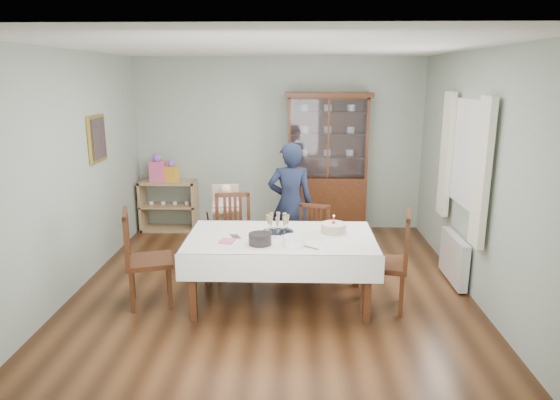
{
  "coord_description": "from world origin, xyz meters",
  "views": [
    {
      "loc": [
        0.25,
        -5.36,
        2.42
      ],
      "look_at": [
        0.09,
        0.2,
        1.03
      ],
      "focal_mm": 32.0,
      "sensor_mm": 36.0,
      "label": 1
    }
  ],
  "objects_px": {
    "dining_table": "(281,269)",
    "gift_bag_orange": "(172,172)",
    "china_cabinet": "(327,162)",
    "chair_end_left": "(148,276)",
    "high_chair": "(227,232)",
    "chair_far_left": "(234,252)",
    "champagne_tray": "(278,227)",
    "gift_bag_pink": "(157,169)",
    "sideboard": "(169,206)",
    "chair_end_right": "(386,279)",
    "woman": "(290,204)",
    "birthday_cake": "(333,229)",
    "chair_far_right": "(311,257)"
  },
  "relations": [
    {
      "from": "dining_table",
      "to": "gift_bag_orange",
      "type": "xyz_separation_m",
      "value": [
        -1.78,
        2.58,
        0.57
      ]
    },
    {
      "from": "china_cabinet",
      "to": "gift_bag_orange",
      "type": "relative_size",
      "value": 6.37
    },
    {
      "from": "chair_end_left",
      "to": "high_chair",
      "type": "xyz_separation_m",
      "value": [
        0.68,
        1.29,
        0.1
      ]
    },
    {
      "from": "chair_far_left",
      "to": "chair_end_left",
      "type": "xyz_separation_m",
      "value": [
        -0.84,
        -0.8,
        0.01
      ]
    },
    {
      "from": "champagne_tray",
      "to": "gift_bag_pink",
      "type": "relative_size",
      "value": 0.78
    },
    {
      "from": "sideboard",
      "to": "chair_end_right",
      "type": "relative_size",
      "value": 0.85
    },
    {
      "from": "dining_table",
      "to": "china_cabinet",
      "type": "distance_m",
      "value": 2.76
    },
    {
      "from": "chair_end_right",
      "to": "woman",
      "type": "relative_size",
      "value": 0.66
    },
    {
      "from": "champagne_tray",
      "to": "gift_bag_orange",
      "type": "height_order",
      "value": "gift_bag_orange"
    },
    {
      "from": "champagne_tray",
      "to": "sideboard",
      "type": "bearing_deg",
      "value": 126.25
    },
    {
      "from": "dining_table",
      "to": "birthday_cake",
      "type": "xyz_separation_m",
      "value": [
        0.56,
        0.1,
        0.43
      ]
    },
    {
      "from": "high_chair",
      "to": "chair_end_left",
      "type": "bearing_deg",
      "value": -126.64
    },
    {
      "from": "dining_table",
      "to": "high_chair",
      "type": "xyz_separation_m",
      "value": [
        -0.75,
        1.23,
        0.03
      ]
    },
    {
      "from": "dining_table",
      "to": "woman",
      "type": "relative_size",
      "value": 1.25
    },
    {
      "from": "chair_end_left",
      "to": "gift_bag_orange",
      "type": "height_order",
      "value": "gift_bag_orange"
    },
    {
      "from": "chair_end_left",
      "to": "chair_far_left",
      "type": "bearing_deg",
      "value": -62.96
    },
    {
      "from": "sideboard",
      "to": "chair_far_right",
      "type": "bearing_deg",
      "value": -40.57
    },
    {
      "from": "china_cabinet",
      "to": "chair_far_right",
      "type": "relative_size",
      "value": 2.46
    },
    {
      "from": "chair_far_right",
      "to": "high_chair",
      "type": "distance_m",
      "value": 1.22
    },
    {
      "from": "dining_table",
      "to": "champagne_tray",
      "type": "xyz_separation_m",
      "value": [
        -0.03,
        0.11,
        0.44
      ]
    },
    {
      "from": "sideboard",
      "to": "birthday_cake",
      "type": "xyz_separation_m",
      "value": [
        2.42,
        -2.5,
        0.42
      ]
    },
    {
      "from": "chair_end_right",
      "to": "champagne_tray",
      "type": "relative_size",
      "value": 3.12
    },
    {
      "from": "sideboard",
      "to": "gift_bag_orange",
      "type": "relative_size",
      "value": 2.63
    },
    {
      "from": "chair_end_right",
      "to": "high_chair",
      "type": "xyz_separation_m",
      "value": [
        -1.86,
        1.31,
        0.1
      ]
    },
    {
      "from": "woman",
      "to": "birthday_cake",
      "type": "xyz_separation_m",
      "value": [
        0.47,
        -1.13,
        0.02
      ]
    },
    {
      "from": "woman",
      "to": "high_chair",
      "type": "distance_m",
      "value": 0.92
    },
    {
      "from": "high_chair",
      "to": "china_cabinet",
      "type": "bearing_deg",
      "value": 35.55
    },
    {
      "from": "chair_far_left",
      "to": "sideboard",
      "type": "bearing_deg",
      "value": 115.1
    },
    {
      "from": "woman",
      "to": "high_chair",
      "type": "relative_size",
      "value": 1.52
    },
    {
      "from": "high_chair",
      "to": "champagne_tray",
      "type": "relative_size",
      "value": 3.11
    },
    {
      "from": "dining_table",
      "to": "gift_bag_pink",
      "type": "height_order",
      "value": "gift_bag_pink"
    },
    {
      "from": "chair_far_left",
      "to": "chair_far_right",
      "type": "bearing_deg",
      "value": -10.94
    },
    {
      "from": "sideboard",
      "to": "birthday_cake",
      "type": "relative_size",
      "value": 2.92
    },
    {
      "from": "sideboard",
      "to": "gift_bag_orange",
      "type": "bearing_deg",
      "value": -14.61
    },
    {
      "from": "high_chair",
      "to": "gift_bag_pink",
      "type": "height_order",
      "value": "gift_bag_pink"
    },
    {
      "from": "china_cabinet",
      "to": "champagne_tray",
      "type": "height_order",
      "value": "china_cabinet"
    },
    {
      "from": "woman",
      "to": "champagne_tray",
      "type": "relative_size",
      "value": 4.71
    },
    {
      "from": "gift_bag_pink",
      "to": "champagne_tray",
      "type": "bearing_deg",
      "value": -51.45
    },
    {
      "from": "sideboard",
      "to": "chair_end_left",
      "type": "bearing_deg",
      "value": -80.82
    },
    {
      "from": "woman",
      "to": "champagne_tray",
      "type": "xyz_separation_m",
      "value": [
        -0.13,
        -1.12,
        0.02
      ]
    },
    {
      "from": "champagne_tray",
      "to": "birthday_cake",
      "type": "relative_size",
      "value": 1.1
    },
    {
      "from": "chair_end_right",
      "to": "dining_table",
      "type": "bearing_deg",
      "value": -80.7
    },
    {
      "from": "china_cabinet",
      "to": "woman",
      "type": "xyz_separation_m",
      "value": [
        -0.55,
        -1.35,
        -0.32
      ]
    },
    {
      "from": "china_cabinet",
      "to": "chair_end_right",
      "type": "distance_m",
      "value": 2.82
    },
    {
      "from": "gift_bag_pink",
      "to": "gift_bag_orange",
      "type": "xyz_separation_m",
      "value": [
        0.22,
        0.0,
        -0.04
      ]
    },
    {
      "from": "dining_table",
      "to": "sideboard",
      "type": "xyz_separation_m",
      "value": [
        -1.86,
        2.6,
        0.02
      ]
    },
    {
      "from": "champagne_tray",
      "to": "dining_table",
      "type": "bearing_deg",
      "value": -72.5
    },
    {
      "from": "china_cabinet",
      "to": "gift_bag_pink",
      "type": "height_order",
      "value": "china_cabinet"
    },
    {
      "from": "dining_table",
      "to": "gift_bag_pink",
      "type": "bearing_deg",
      "value": 127.82
    },
    {
      "from": "birthday_cake",
      "to": "dining_table",
      "type": "bearing_deg",
      "value": -170.02
    }
  ]
}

